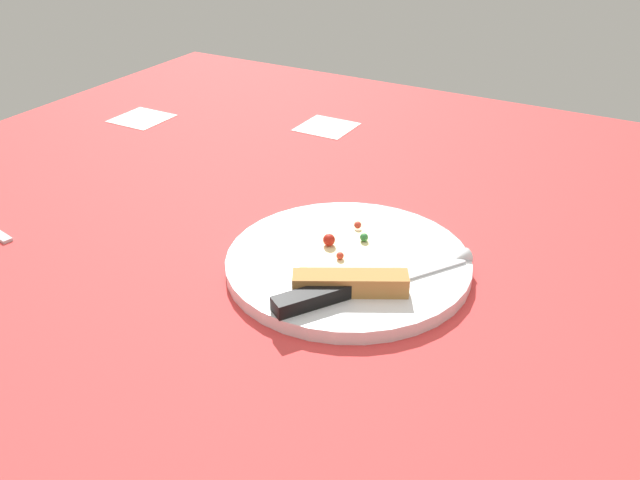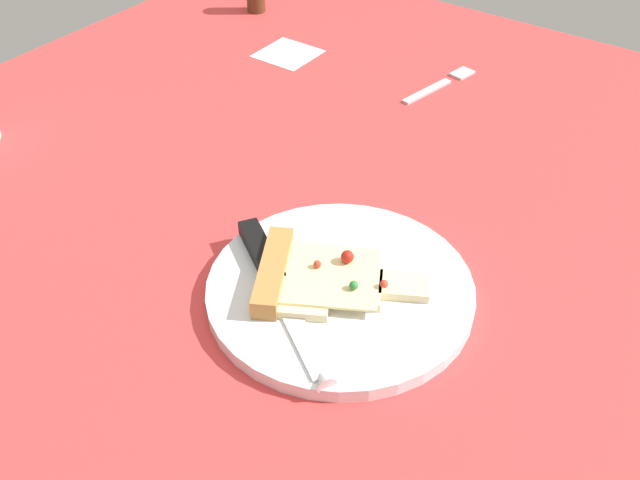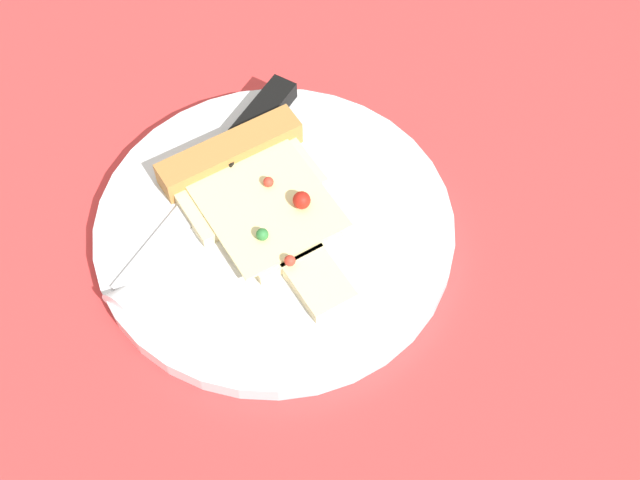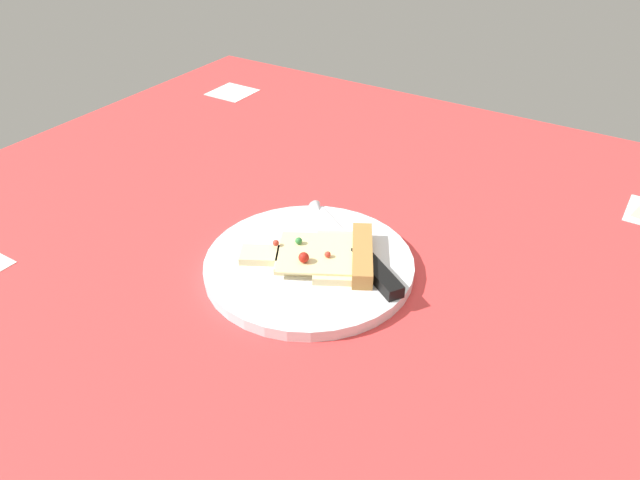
% 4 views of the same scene
% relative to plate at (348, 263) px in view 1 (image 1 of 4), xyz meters
% --- Properties ---
extents(ground_plane, '(1.43, 1.43, 0.03)m').
position_rel_plate_xyz_m(ground_plane, '(-0.05, -0.03, -0.02)').
color(ground_plane, '#D13838').
rests_on(ground_plane, ground).
extents(plate, '(0.28, 0.28, 0.02)m').
position_rel_plate_xyz_m(plate, '(0.00, 0.00, 0.00)').
color(plate, silver).
rests_on(plate, ground_plane).
extents(pizza_slice, '(0.15, 0.19, 0.03)m').
position_rel_plate_xyz_m(pizza_slice, '(0.01, -0.02, 0.02)').
color(pizza_slice, beige).
rests_on(pizza_slice, plate).
extents(knife, '(0.15, 0.21, 0.02)m').
position_rel_plate_xyz_m(knife, '(0.04, -0.05, 0.01)').
color(knife, silver).
rests_on(knife, plate).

